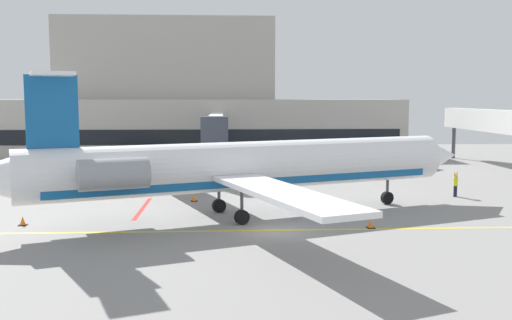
{
  "coord_description": "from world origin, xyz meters",
  "views": [
    {
      "loc": [
        -2.53,
        -31.86,
        7.6
      ],
      "look_at": [
        -0.29,
        10.29,
        3.0
      ],
      "focal_mm": 40.08,
      "sensor_mm": 36.0,
      "label": 1
    }
  ],
  "objects_px": {
    "pushback_tractor": "(417,160)",
    "marshaller": "(456,184)",
    "baggage_tug": "(212,173)",
    "belt_loader": "(127,176)",
    "fuel_tank": "(128,154)",
    "regional_jet": "(242,167)"
  },
  "relations": [
    {
      "from": "pushback_tractor",
      "to": "marshaller",
      "type": "distance_m",
      "value": 17.94
    },
    {
      "from": "baggage_tug",
      "to": "marshaller",
      "type": "bearing_deg",
      "value": -20.65
    },
    {
      "from": "baggage_tug",
      "to": "pushback_tractor",
      "type": "distance_m",
      "value": 24.27
    },
    {
      "from": "belt_loader",
      "to": "fuel_tank",
      "type": "bearing_deg",
      "value": 99.24
    },
    {
      "from": "baggage_tug",
      "to": "fuel_tank",
      "type": "bearing_deg",
      "value": 123.12
    },
    {
      "from": "baggage_tug",
      "to": "marshaller",
      "type": "height_order",
      "value": "baggage_tug"
    },
    {
      "from": "regional_jet",
      "to": "fuel_tank",
      "type": "xyz_separation_m",
      "value": [
        -12.14,
        29.09,
        -1.99
      ]
    },
    {
      "from": "fuel_tank",
      "to": "marshaller",
      "type": "xyz_separation_m",
      "value": [
        28.84,
        -22.33,
        -0.3
      ]
    },
    {
      "from": "fuel_tank",
      "to": "baggage_tug",
      "type": "bearing_deg",
      "value": -56.88
    },
    {
      "from": "baggage_tug",
      "to": "marshaller",
      "type": "distance_m",
      "value": 20.22
    },
    {
      "from": "regional_jet",
      "to": "baggage_tug",
      "type": "bearing_deg",
      "value": 99.12
    },
    {
      "from": "belt_loader",
      "to": "pushback_tractor",
      "type": "bearing_deg",
      "value": 22.24
    },
    {
      "from": "fuel_tank",
      "to": "marshaller",
      "type": "distance_m",
      "value": 36.47
    },
    {
      "from": "regional_jet",
      "to": "belt_loader",
      "type": "distance_m",
      "value": 15.89
    },
    {
      "from": "marshaller",
      "to": "pushback_tractor",
      "type": "bearing_deg",
      "value": 80.59
    },
    {
      "from": "baggage_tug",
      "to": "pushback_tractor",
      "type": "xyz_separation_m",
      "value": [
        21.85,
        10.56,
        -0.12
      ]
    },
    {
      "from": "regional_jet",
      "to": "marshaller",
      "type": "xyz_separation_m",
      "value": [
        16.69,
        6.76,
        -2.3
      ]
    },
    {
      "from": "belt_loader",
      "to": "fuel_tank",
      "type": "height_order",
      "value": "fuel_tank"
    },
    {
      "from": "pushback_tractor",
      "to": "belt_loader",
      "type": "xyz_separation_m",
      "value": [
        -29.08,
        -11.89,
        0.07
      ]
    },
    {
      "from": "baggage_tug",
      "to": "pushback_tractor",
      "type": "bearing_deg",
      "value": 25.79
    },
    {
      "from": "baggage_tug",
      "to": "pushback_tractor",
      "type": "height_order",
      "value": "baggage_tug"
    },
    {
      "from": "fuel_tank",
      "to": "marshaller",
      "type": "height_order",
      "value": "fuel_tank"
    }
  ]
}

